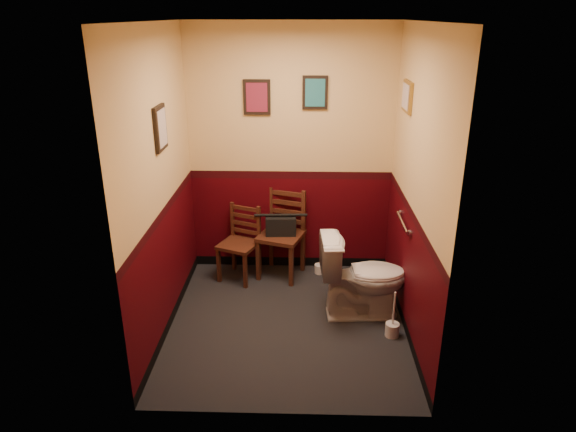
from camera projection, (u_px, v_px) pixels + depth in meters
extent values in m
cube|color=black|center=(287.00, 323.00, 4.91)|extent=(2.20, 2.40, 0.00)
cube|color=silver|center=(287.00, 21.00, 3.92)|extent=(2.20, 2.40, 0.00)
cube|color=#390309|center=(291.00, 154.00, 5.53)|extent=(2.20, 0.00, 2.70)
cube|color=#390309|center=(281.00, 248.00, 3.30)|extent=(2.20, 0.00, 2.70)
cube|color=#390309|center=(160.00, 188.00, 4.44)|extent=(0.00, 2.40, 2.70)
cube|color=#390309|center=(416.00, 190.00, 4.38)|extent=(0.00, 2.40, 2.70)
cylinder|color=silver|center=(402.00, 222.00, 4.76)|extent=(0.03, 0.50, 0.03)
cylinder|color=silver|center=(410.00, 233.00, 4.53)|extent=(0.02, 0.06, 0.06)
cylinder|color=silver|center=(400.00, 213.00, 4.99)|extent=(0.02, 0.06, 0.06)
cube|color=black|center=(257.00, 97.00, 5.30)|extent=(0.28, 0.03, 0.36)
cube|color=maroon|center=(257.00, 97.00, 5.28)|extent=(0.22, 0.01, 0.30)
cube|color=black|center=(315.00, 93.00, 5.26)|extent=(0.26, 0.03, 0.34)
cube|color=#256E79|center=(315.00, 93.00, 5.25)|extent=(0.20, 0.01, 0.28)
cube|color=black|center=(160.00, 128.00, 4.35)|extent=(0.03, 0.30, 0.38)
cube|color=#C2A898|center=(162.00, 128.00, 4.35)|extent=(0.01, 0.24, 0.31)
cube|color=olive|center=(407.00, 96.00, 4.68)|extent=(0.03, 0.34, 0.28)
cube|color=#C2A898|center=(406.00, 96.00, 4.68)|extent=(0.01, 0.28, 0.22)
imported|color=white|center=(363.00, 277.00, 4.91)|extent=(0.86, 0.52, 0.82)
cylinder|color=silver|center=(392.00, 330.00, 4.69)|extent=(0.13, 0.13, 0.13)
cylinder|color=silver|center=(394.00, 310.00, 4.61)|extent=(0.02, 0.02, 0.36)
cube|color=#502618|center=(239.00, 245.00, 5.59)|extent=(0.50, 0.50, 0.04)
cube|color=#502618|center=(219.00, 265.00, 5.59)|extent=(0.05, 0.05, 0.41)
cube|color=#502618|center=(234.00, 253.00, 5.86)|extent=(0.05, 0.05, 0.41)
cube|color=#502618|center=(245.00, 271.00, 5.46)|extent=(0.05, 0.05, 0.41)
cube|color=#502618|center=(259.00, 258.00, 5.74)|extent=(0.05, 0.05, 0.41)
cube|color=#502618|center=(233.00, 220.00, 5.72)|extent=(0.05, 0.04, 0.41)
cube|color=#502618|center=(259.00, 224.00, 5.59)|extent=(0.05, 0.04, 0.41)
cube|color=#502618|center=(246.00, 231.00, 5.70)|extent=(0.29, 0.14, 0.04)
cube|color=#502618|center=(246.00, 224.00, 5.66)|extent=(0.29, 0.14, 0.04)
cube|color=#502618|center=(245.00, 216.00, 5.63)|extent=(0.29, 0.14, 0.04)
cube|color=#502618|center=(245.00, 208.00, 5.60)|extent=(0.29, 0.14, 0.04)
cube|color=#502618|center=(281.00, 236.00, 5.63)|extent=(0.57, 0.57, 0.04)
cube|color=#502618|center=(258.00, 260.00, 5.61)|extent=(0.05, 0.05, 0.48)
cube|color=#502618|center=(272.00, 246.00, 5.95)|extent=(0.05, 0.05, 0.48)
cube|color=#502618|center=(291.00, 266.00, 5.49)|extent=(0.05, 0.05, 0.48)
cube|color=#502618|center=(303.00, 251.00, 5.82)|extent=(0.05, 0.05, 0.48)
cube|color=#502618|center=(271.00, 207.00, 5.78)|extent=(0.05, 0.05, 0.48)
cube|color=#502618|center=(303.00, 212.00, 5.65)|extent=(0.05, 0.05, 0.48)
cube|color=#502618|center=(287.00, 221.00, 5.76)|extent=(0.35, 0.14, 0.05)
cube|color=#502618|center=(287.00, 212.00, 5.72)|extent=(0.35, 0.14, 0.05)
cube|color=#502618|center=(287.00, 203.00, 5.69)|extent=(0.35, 0.14, 0.05)
cube|color=#502618|center=(287.00, 194.00, 5.65)|extent=(0.35, 0.14, 0.05)
cube|color=black|center=(281.00, 226.00, 5.59)|extent=(0.34, 0.18, 0.20)
cylinder|color=black|center=(281.00, 215.00, 5.54)|extent=(0.29, 0.04, 0.03)
cylinder|color=silver|center=(319.00, 269.00, 5.83)|extent=(0.11, 0.11, 0.10)
cylinder|color=silver|center=(330.00, 269.00, 5.83)|extent=(0.11, 0.11, 0.10)
cylinder|color=silver|center=(325.00, 261.00, 5.78)|extent=(0.11, 0.11, 0.10)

